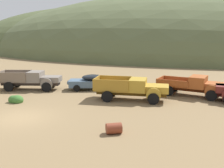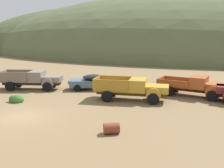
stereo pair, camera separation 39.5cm
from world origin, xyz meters
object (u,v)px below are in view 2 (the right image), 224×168
object	(u,v)px
car_chalk_blue	(90,82)
truck_oxide_orange	(198,86)
truck_primer_gray	(36,80)
oil_drum_foreground	(111,128)
truck_mustard	(136,89)

from	to	relation	value
car_chalk_blue	truck_oxide_orange	distance (m)	10.62
truck_primer_gray	oil_drum_foreground	xyz separation A→B (m)	(11.21, -9.06, -0.70)
oil_drum_foreground	truck_mustard	bearing A→B (deg)	92.09
truck_mustard	truck_oxide_orange	distance (m)	5.92
car_chalk_blue	truck_oxide_orange	xyz separation A→B (m)	(10.62, 0.19, 0.18)
truck_primer_gray	truck_oxide_orange	bearing A→B (deg)	-8.28
truck_mustard	oil_drum_foreground	xyz separation A→B (m)	(0.29, -7.84, -0.70)
truck_primer_gray	oil_drum_foreground	bearing A→B (deg)	-53.50
truck_mustard	truck_oxide_orange	xyz separation A→B (m)	(5.12, 2.98, -0.02)
oil_drum_foreground	truck_primer_gray	bearing A→B (deg)	141.06
truck_mustard	truck_oxide_orange	bearing A→B (deg)	25.21
truck_primer_gray	car_chalk_blue	distance (m)	5.65
truck_oxide_orange	oil_drum_foreground	size ratio (longest dim) A/B	5.97
truck_mustard	oil_drum_foreground	bearing A→B (deg)	-92.92
truck_primer_gray	truck_mustard	xyz separation A→B (m)	(10.92, -1.21, 0.00)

